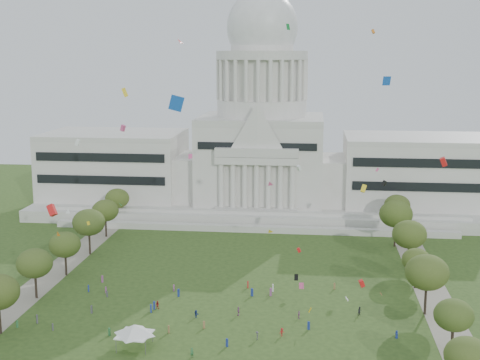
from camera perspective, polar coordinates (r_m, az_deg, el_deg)
The scene contains 28 objects.
ground at distance 138.90m, azimuth -2.15°, elevation -13.30°, with size 400.00×400.00×0.00m, color #2D481A.
capitol at distance 242.15m, azimuth 1.83°, elevation 2.62°, with size 160.00×64.50×91.30m.
path_left at distance 178.52m, azimuth -16.23°, elevation -8.16°, with size 8.00×160.00×0.04m, color gray.
path_right at distance 167.80m, azimuth 16.13°, elevation -9.38°, with size 8.00×160.00×0.04m, color gray.
row_tree_r_0 at distance 119.29m, azimuth 18.84°, elevation -14.04°, with size 7.67×7.67×10.91m.
row_tree_r_1 at distance 135.64m, azimuth 17.77°, elevation -10.94°, with size 7.58×7.58×10.78m.
row_tree_l_2 at distance 163.73m, azimuth -17.13°, elevation -6.81°, with size 8.42×8.42×11.97m.
row_tree_r_2 at distance 152.34m, azimuth 15.67°, elevation -7.60°, with size 9.55×9.55×13.58m.
row_tree_l_3 at distance 178.13m, azimuth -14.72°, elevation -5.36°, with size 8.12×8.12×11.55m.
row_tree_r_3 at distance 169.20m, azimuth 14.80°, elevation -6.62°, with size 7.01×7.01×9.98m.
row_tree_l_4 at distance 194.56m, azimuth -12.78°, elevation -3.55°, with size 9.29×9.29×13.21m.
row_tree_r_4 at distance 183.43m, azimuth 14.26°, elevation -4.52°, with size 9.19×9.19×13.06m.
row_tree_l_5 at distance 212.23m, azimuth -11.42°, elevation -2.57°, with size 8.33×8.33×11.85m.
row_tree_r_5 at distance 202.47m, azimuth 13.16°, elevation -2.85°, with size 9.82×9.82×13.96m.
row_tree_l_6 at distance 229.61m, azimuth -10.44°, elevation -1.56°, with size 8.19×8.19×11.64m.
row_tree_r_6 at distance 220.44m, azimuth 13.26°, elevation -2.12°, with size 8.42×8.42×11.97m.
event_tent at distance 134.75m, azimuth -9.00°, elevation -12.47°, with size 9.65×9.65×4.85m.
person_0 at distance 141.77m, azimuth 13.22°, elevation -12.71°, with size 0.81×0.53×1.67m, color navy.
person_2 at distance 151.54m, azimuth 10.19°, elevation -10.94°, with size 0.97×0.60×1.99m, color #26262B.
person_3 at distance 137.60m, azimuth 1.46°, elevation -13.13°, with size 1.15×0.59×1.78m, color #4C4C51.
person_4 at distance 149.21m, azimuth -0.14°, elevation -11.12°, with size 1.15×0.63×1.97m, color #994C8C.
person_5 at distance 148.40m, azimuth -3.77°, elevation -11.32°, with size 1.62×0.64×1.74m, color navy.
person_7 at distance 130.74m, azimuth -4.13°, elevation -14.46°, with size 0.70×0.51×1.91m, color #33723F.
person_8 at distance 154.10m, azimuth -7.06°, elevation -10.51°, with size 0.88×0.55×1.82m, color #B21E1E.
person_9 at distance 139.41m, azimuth 3.60°, elevation -12.82°, with size 1.13×0.58×1.75m, color #B21E1E.
person_10 at distance 148.16m, azimuth 5.05°, elevation -11.39°, with size 1.00×0.54×1.70m, color #994C8C.
distant_crowd at distance 154.66m, azimuth -5.79°, elevation -10.41°, with size 67.20×35.51×1.95m.
kite_swarm at distance 135.56m, azimuth -0.33°, elevation -0.47°, with size 81.79×100.11×59.27m.
Camera 1 is at (19.34, -125.33, 56.68)m, focal length 50.00 mm.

